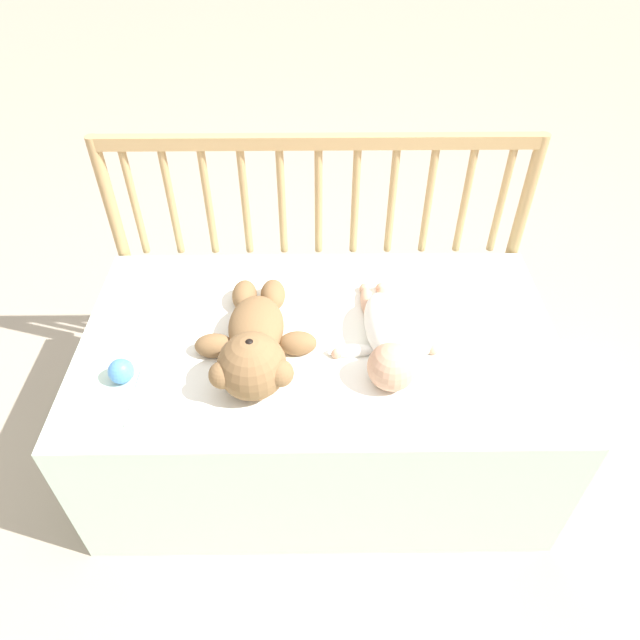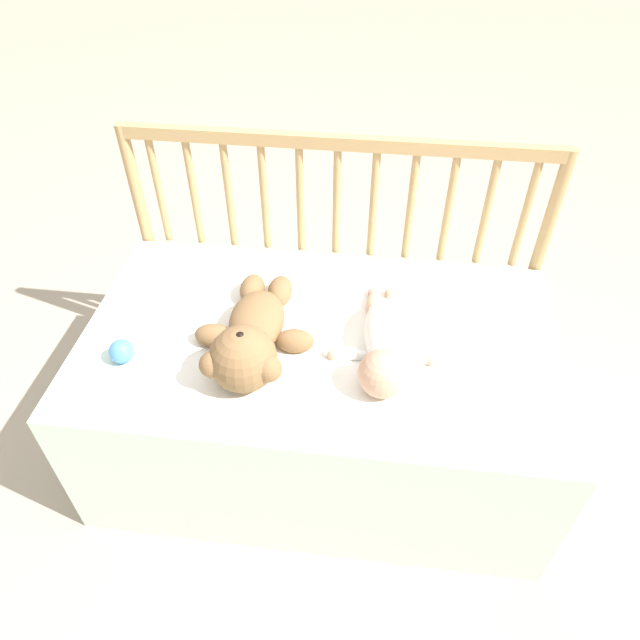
{
  "view_description": "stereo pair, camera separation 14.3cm",
  "coord_description": "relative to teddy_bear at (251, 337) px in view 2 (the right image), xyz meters",
  "views": [
    {
      "loc": [
        -0.01,
        -1.06,
        1.51
      ],
      "look_at": [
        0.0,
        -0.0,
        0.53
      ],
      "focal_mm": 32.0,
      "sensor_mm": 36.0,
      "label": 1
    },
    {
      "loc": [
        0.13,
        -1.05,
        1.51
      ],
      "look_at": [
        0.0,
        -0.0,
        0.53
      ],
      "focal_mm": 32.0,
      "sensor_mm": 36.0,
      "label": 2
    }
  ],
  "objects": [
    {
      "name": "baby",
      "position": [
        0.32,
        0.03,
        -0.02
      ],
      "size": [
        0.29,
        0.41,
        0.12
      ],
      "color": "white",
      "rests_on": "crib_mattress"
    },
    {
      "name": "blanket",
      "position": [
        0.15,
        0.08,
        -0.06
      ],
      "size": [
        0.86,
        0.55,
        0.01
      ],
      "color": "white",
      "rests_on": "crib_mattress"
    },
    {
      "name": "crib_mattress",
      "position": [
        0.16,
        0.09,
        -0.3
      ],
      "size": [
        1.24,
        0.71,
        0.47
      ],
      "color": "silver",
      "rests_on": "ground_plane"
    },
    {
      "name": "crib_rail",
      "position": [
        0.16,
        0.47,
        0.06
      ],
      "size": [
        1.24,
        0.04,
        0.85
      ],
      "color": "tan",
      "rests_on": "ground_plane"
    },
    {
      "name": "teddy_bear",
      "position": [
        0.0,
        0.0,
        0.0
      ],
      "size": [
        0.3,
        0.44,
        0.16
      ],
      "color": "olive",
      "rests_on": "crib_mattress"
    },
    {
      "name": "toy_ball",
      "position": [
        -0.31,
        -0.06,
        -0.03
      ],
      "size": [
        0.06,
        0.06,
        0.06
      ],
      "color": "#4C8CDB",
      "rests_on": "crib_mattress"
    },
    {
      "name": "ground_plane",
      "position": [
        0.16,
        0.09,
        -0.54
      ],
      "size": [
        12.0,
        12.0,
        0.0
      ],
      "primitive_type": "plane",
      "color": "tan"
    }
  ]
}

